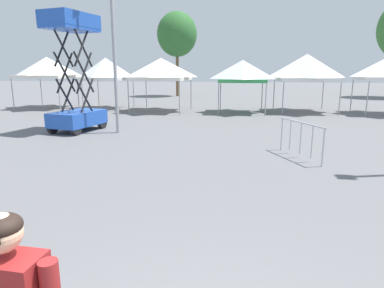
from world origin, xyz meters
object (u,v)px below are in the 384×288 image
Objects in this scene: canopy_tent_far_left at (106,69)px; canopy_tent_center at (161,69)px; tree_behind_tents_left at (177,34)px; crowd_barrier_mid_lot at (301,133)px; canopy_tent_behind_center at (306,67)px; light_pole_near_lift at (112,15)px; canopy_tent_behind_left at (47,68)px; scissor_lift at (76,98)px; canopy_tent_behind_right at (242,71)px.

canopy_tent_far_left reaches higher than canopy_tent_center.
tree_behind_tents_left is 24.60m from crowd_barrier_mid_lot.
tree_behind_tents_left is (-1.25, 12.23, 3.26)m from canopy_tent_center.
canopy_tent_behind_center is 0.44× the size of light_pole_near_lift.
crowd_barrier_mid_lot is at bearing -47.24° from canopy_tent_far_left.
canopy_tent_far_left is at bearing 166.40° from canopy_tent_center.
tree_behind_tents_left is at bearing 93.33° from light_pole_near_lift.
canopy_tent_behind_left is 11.49m from light_pole_near_lift.
light_pole_near_lift is 8.37m from crowd_barrier_mid_lot.
tree_behind_tents_left is (0.70, 19.46, 4.46)m from scissor_lift.
tree_behind_tents_left is at bearing 109.16° from crowd_barrier_mid_lot.
canopy_tent_far_left is at bearing 173.81° from canopy_tent_behind_right.
canopy_tent_far_left is 0.70× the size of scissor_lift.
scissor_lift is 0.59× the size of light_pole_near_lift.
canopy_tent_far_left is 0.94× the size of canopy_tent_behind_center.
canopy_tent_behind_center is at bearing 79.40° from crowd_barrier_mid_lot.
canopy_tent_behind_right is 14.13m from tree_behind_tents_left.
light_pole_near_lift is at bearing -86.67° from tree_behind_tents_left.
canopy_tent_center is at bearing -84.14° from tree_behind_tents_left.
canopy_tent_center is at bearing -5.29° from canopy_tent_behind_left.
canopy_tent_center is 4.96m from canopy_tent_behind_right.
canopy_tent_behind_center is at bearing 37.15° from scissor_lift.
light_pole_near_lift reaches higher than tree_behind_tents_left.
canopy_tent_behind_right is 0.65× the size of scissor_lift.
canopy_tent_center is (3.95, -0.96, -0.00)m from canopy_tent_far_left.
crowd_barrier_mid_lot is (6.76, -3.07, -3.86)m from light_pole_near_lift.
light_pole_near_lift is 19.73m from tree_behind_tents_left.
canopy_tent_behind_center is (8.78, 0.89, 0.09)m from canopy_tent_center.
canopy_tent_behind_center is at bearing -48.48° from tree_behind_tents_left.
tree_behind_tents_left reaches higher than crowd_barrier_mid_lot.
canopy_tent_far_left is at bearing 132.76° from crowd_barrier_mid_lot.
light_pole_near_lift reaches higher than canopy_tent_behind_center.
scissor_lift reaches higher than crowd_barrier_mid_lot.
canopy_tent_center is 7.70m from light_pole_near_lift.
tree_behind_tents_left is at bearing 131.52° from canopy_tent_behind_center.
canopy_tent_far_left is at bearing 114.62° from light_pole_near_lift.
canopy_tent_far_left is 12.73m from canopy_tent_behind_center.
canopy_tent_behind_right is at bearing -0.12° from canopy_tent_center.
canopy_tent_behind_right is at bearing -6.19° from canopy_tent_far_left.
canopy_tent_center is at bearing 74.92° from scissor_lift.
canopy_tent_behind_center is at bearing 0.54° from canopy_tent_behind_left.
canopy_tent_behind_left reaches higher than canopy_tent_far_left.
canopy_tent_far_left is 15.72m from crowd_barrier_mid_lot.
canopy_tent_behind_center is 11.76m from crowd_barrier_mid_lot.
canopy_tent_behind_left is at bearing 133.86° from light_pole_near_lift.
canopy_tent_far_left is 0.42× the size of tree_behind_tents_left.
canopy_tent_far_left is 1.06× the size of canopy_tent_behind_right.
crowd_barrier_mid_lot is at bearing -57.68° from canopy_tent_center.
light_pole_near_lift is at bearing -65.38° from canopy_tent_far_left.
canopy_tent_behind_right reaches higher than crowd_barrier_mid_lot.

